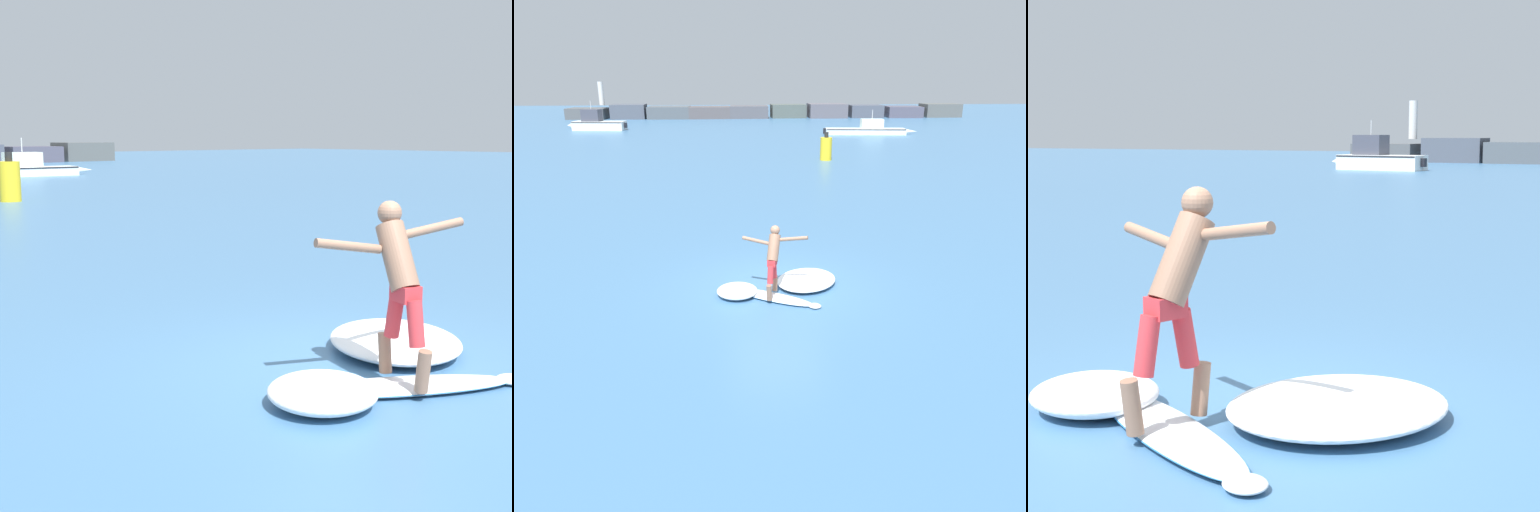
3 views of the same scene
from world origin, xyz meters
TOP-DOWN VIEW (x-y plane):
  - ground_plane at (0.00, 0.00)m, footprint 200.00×200.00m
  - surfboard at (-0.16, -0.78)m, footprint 2.33×1.66m
  - surfer at (-0.16, -0.63)m, footprint 1.63×0.98m
  - small_boat_offshore at (12.73, 38.44)m, footprint 9.45×2.60m
  - channel_marker_buoy at (5.35, 21.88)m, footprint 0.79×0.79m
  - wave_foam_at_tail at (0.81, 0.11)m, footprint 2.29×2.33m
  - wave_foam_at_nose at (-1.08, -0.51)m, footprint 1.19×1.16m

SIDE VIEW (x-z plane):
  - ground_plane at x=0.00m, z-range 0.00..0.00m
  - surfboard at x=-0.16m, z-range -0.07..0.16m
  - wave_foam_at_tail at x=0.81m, z-range 0.00..0.25m
  - wave_foam_at_nose at x=-1.08m, z-range 0.00..0.27m
  - small_boat_offshore at x=12.73m, z-range -0.72..1.67m
  - channel_marker_buoy at x=5.35m, z-range -0.15..1.73m
  - surfer at x=-0.16m, z-range 0.26..2.02m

